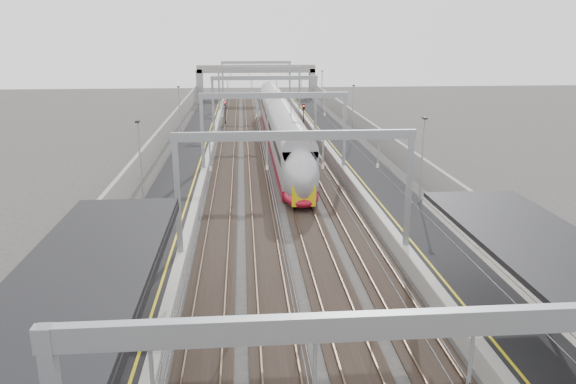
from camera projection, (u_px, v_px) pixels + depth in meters
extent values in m
cube|color=black|center=(188.00, 166.00, 52.84)|extent=(4.00, 120.00, 1.00)
cube|color=black|center=(355.00, 163.00, 54.09)|extent=(4.00, 120.00, 1.00)
cube|color=black|center=(225.00, 170.00, 53.24)|extent=(2.40, 140.00, 0.08)
cube|color=brown|center=(218.00, 169.00, 53.16)|extent=(0.07, 140.00, 0.14)
cube|color=brown|center=(233.00, 169.00, 53.27)|extent=(0.07, 140.00, 0.14)
cube|color=black|center=(257.00, 169.00, 53.48)|extent=(2.40, 140.00, 0.08)
cube|color=brown|center=(249.00, 169.00, 53.40)|extent=(0.07, 140.00, 0.14)
cube|color=brown|center=(264.00, 168.00, 53.51)|extent=(0.07, 140.00, 0.14)
cube|color=black|center=(288.00, 169.00, 53.71)|extent=(2.40, 140.00, 0.08)
cube|color=brown|center=(281.00, 168.00, 53.63)|extent=(0.07, 140.00, 0.14)
cube|color=brown|center=(296.00, 168.00, 53.74)|extent=(0.07, 140.00, 0.14)
cube|color=black|center=(319.00, 168.00, 53.94)|extent=(2.40, 140.00, 0.08)
cube|color=brown|center=(312.00, 168.00, 53.86)|extent=(0.07, 140.00, 0.14)
cube|color=brown|center=(327.00, 167.00, 53.98)|extent=(0.07, 140.00, 0.14)
cube|color=gray|center=(396.00, 325.00, 10.36)|extent=(13.00, 0.25, 0.50)
cube|color=gray|center=(177.00, 194.00, 29.88)|extent=(0.28, 0.28, 6.60)
cube|color=gray|center=(409.00, 189.00, 30.87)|extent=(0.28, 0.28, 6.60)
cube|color=gray|center=(295.00, 136.00, 29.54)|extent=(13.00, 0.25, 0.50)
cube|color=gray|center=(202.00, 131.00, 49.07)|extent=(0.28, 0.28, 6.60)
cube|color=gray|center=(344.00, 129.00, 50.05)|extent=(0.28, 0.28, 6.60)
cube|color=gray|center=(274.00, 95.00, 48.73)|extent=(13.00, 0.25, 0.50)
cube|color=gray|center=(213.00, 104.00, 68.25)|extent=(0.28, 0.28, 6.60)
cube|color=gray|center=(316.00, 103.00, 69.23)|extent=(0.28, 0.28, 6.60)
cube|color=gray|center=(264.00, 78.00, 67.91)|extent=(13.00, 0.25, 0.50)
cube|color=gray|center=(219.00, 88.00, 87.43)|extent=(0.28, 0.28, 6.60)
cube|color=gray|center=(299.00, 88.00, 88.41)|extent=(0.28, 0.28, 6.60)
cube|color=gray|center=(259.00, 68.00, 87.09)|extent=(13.00, 0.25, 0.50)
cube|color=gray|center=(223.00, 79.00, 104.69)|extent=(0.28, 0.28, 6.60)
cube|color=gray|center=(290.00, 79.00, 105.67)|extent=(0.28, 0.28, 6.60)
cube|color=gray|center=(256.00, 62.00, 104.35)|extent=(13.00, 0.25, 0.50)
cylinder|color=#262628|center=(225.00, 106.00, 56.55)|extent=(0.03, 140.00, 0.03)
cylinder|color=#262628|center=(255.00, 106.00, 56.79)|extent=(0.03, 140.00, 0.03)
cylinder|color=#262628|center=(284.00, 105.00, 57.02)|extent=(0.03, 140.00, 0.03)
cylinder|color=#262628|center=(313.00, 105.00, 57.25)|extent=(0.03, 140.00, 0.03)
cylinder|color=black|center=(71.00, 282.00, 22.30)|extent=(0.20, 0.20, 4.00)
cylinder|color=black|center=(540.00, 266.00, 23.81)|extent=(0.20, 0.20, 4.00)
cube|color=gray|center=(256.00, 69.00, 104.66)|extent=(22.00, 2.20, 1.40)
cube|color=gray|center=(200.00, 86.00, 104.69)|extent=(1.00, 2.20, 6.20)
cube|color=gray|center=(312.00, 85.00, 106.33)|extent=(1.00, 2.20, 6.20)
cube|color=gray|center=(153.00, 155.00, 52.30)|extent=(0.30, 120.00, 3.20)
cube|color=gray|center=(388.00, 151.00, 54.04)|extent=(0.30, 120.00, 3.20)
cube|color=maroon|center=(288.00, 163.00, 53.79)|extent=(2.75, 23.40, 0.81)
cube|color=#939398|center=(288.00, 143.00, 53.27)|extent=(2.75, 23.40, 3.05)
cube|color=black|center=(296.00, 188.00, 46.03)|extent=(2.03, 2.44, 0.51)
cube|color=maroon|center=(274.00, 124.00, 76.62)|extent=(2.75, 23.40, 0.81)
cube|color=#939398|center=(274.00, 110.00, 76.10)|extent=(2.75, 23.40, 3.05)
cube|color=black|center=(278.00, 137.00, 68.86)|extent=(2.03, 2.44, 0.51)
ellipsoid|color=#939398|center=(301.00, 176.00, 41.94)|extent=(2.75, 5.29, 4.27)
cube|color=#DDC00B|center=(304.00, 196.00, 40.09)|extent=(1.73, 0.12, 1.53)
cube|color=black|center=(303.00, 174.00, 40.11)|extent=(1.63, 0.58, 0.95)
cylinder|color=black|center=(225.00, 115.00, 79.28)|extent=(0.12, 0.12, 3.00)
cube|color=black|center=(225.00, 103.00, 78.85)|extent=(0.32, 0.22, 0.75)
sphere|color=red|center=(225.00, 102.00, 78.68)|extent=(0.16, 0.16, 0.16)
cylinder|color=black|center=(286.00, 117.00, 76.74)|extent=(0.12, 0.12, 3.00)
cube|color=black|center=(286.00, 105.00, 76.31)|extent=(0.32, 0.22, 0.75)
sphere|color=red|center=(286.00, 104.00, 76.14)|extent=(0.16, 0.16, 0.16)
cylinder|color=black|center=(303.00, 119.00, 75.21)|extent=(0.12, 0.12, 3.00)
cube|color=black|center=(304.00, 107.00, 74.77)|extent=(0.32, 0.22, 0.75)
sphere|color=red|center=(304.00, 106.00, 74.60)|extent=(0.16, 0.16, 0.16)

